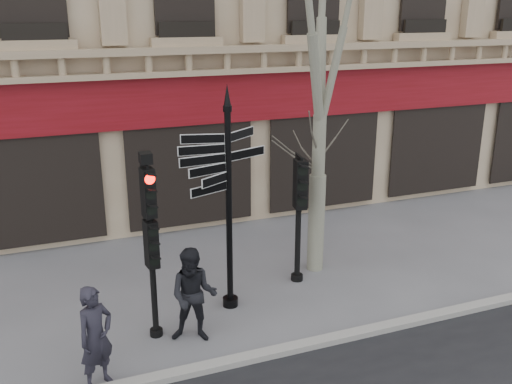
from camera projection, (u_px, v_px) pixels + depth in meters
ground at (257, 315)px, 11.39m from camera, size 80.00×80.00×0.00m
kerb at (285, 350)px, 10.13m from camera, size 80.00×0.25×0.12m
fingerpost at (228, 163)px, 10.82m from camera, size 2.21×2.21×4.54m
traffic_signal_main at (150, 225)px, 10.01m from camera, size 0.42×0.33×3.53m
traffic_signal_secondary at (299, 198)px, 12.25m from camera, size 0.52×0.42×2.81m
pedestrian_a at (96, 338)px, 9.03m from camera, size 0.77×0.70×1.76m
pedestrian_b at (194, 296)px, 10.29m from camera, size 1.08×0.98×1.81m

